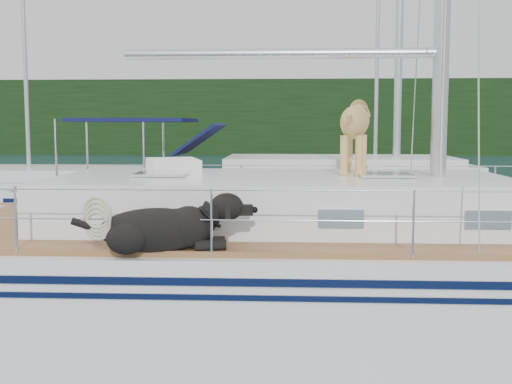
{
  "coord_description": "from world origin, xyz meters",
  "views": [
    {
      "loc": [
        0.9,
        -7.43,
        2.4
      ],
      "look_at": [
        0.5,
        0.2,
        1.6
      ],
      "focal_mm": 45.0,
      "sensor_mm": 36.0,
      "label": 1
    }
  ],
  "objects": [
    {
      "name": "ground",
      "position": [
        0.0,
        0.0,
        0.0
      ],
      "size": [
        120.0,
        120.0,
        0.0
      ],
      "primitive_type": "plane",
      "color": "black",
      "rests_on": "ground"
    },
    {
      "name": "tree_line",
      "position": [
        0.0,
        45.0,
        3.0
      ],
      "size": [
        90.0,
        3.0,
        6.0
      ],
      "primitive_type": "cube",
      "color": "black",
      "rests_on": "ground"
    },
    {
      "name": "shore_bank",
      "position": [
        0.0,
        46.2,
        0.6
      ],
      "size": [
        92.0,
        1.0,
        1.2
      ],
      "primitive_type": "cube",
      "color": "#595147",
      "rests_on": "ground"
    },
    {
      "name": "main_sailboat",
      "position": [
        0.1,
        -0.0,
        0.68
      ],
      "size": [
        12.0,
        3.9,
        14.01
      ],
      "color": "white",
      "rests_on": "ground"
    },
    {
      "name": "neighbor_sailboat",
      "position": [
        0.88,
        6.33,
        0.63
      ],
      "size": [
        11.0,
        3.5,
        13.3
      ],
      "color": "white",
      "rests_on": "ground"
    },
    {
      "name": "bg_boat_west",
      "position": [
        -8.0,
        14.0,
        0.45
      ],
      "size": [
        8.0,
        3.0,
        11.65
      ],
      "color": "white",
      "rests_on": "ground"
    },
    {
      "name": "bg_boat_center",
      "position": [
        4.0,
        16.0,
        0.45
      ],
      "size": [
        7.2,
        3.0,
        11.65
      ],
      "color": "white",
      "rests_on": "ground"
    }
  ]
}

